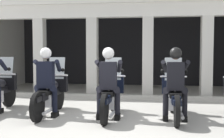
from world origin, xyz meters
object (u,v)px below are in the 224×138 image
(police_officer_left, at_px, (46,76))
(motorcycle_left, at_px, (51,93))
(police_officer_center, at_px, (108,77))
(motorcycle_center, at_px, (110,95))
(motorcycle_right, at_px, (174,96))
(police_officer_right, at_px, (175,77))

(police_officer_left, bearing_deg, motorcycle_left, 92.15)
(police_officer_center, bearing_deg, motorcycle_center, 94.92)
(police_officer_left, height_order, motorcycle_center, police_officer_left)
(motorcycle_left, height_order, motorcycle_right, same)
(motorcycle_left, distance_m, motorcycle_right, 2.88)
(police_officer_left, relative_size, motorcycle_right, 0.78)
(motorcycle_center, relative_size, motorcycle_right, 1.00)
(motorcycle_left, bearing_deg, police_officer_left, -87.85)
(motorcycle_center, bearing_deg, police_officer_center, -85.08)
(motorcycle_left, height_order, police_officer_center, police_officer_center)
(police_officer_center, distance_m, motorcycle_right, 1.55)
(motorcycle_right, bearing_deg, police_officer_left, -174.87)
(police_officer_center, bearing_deg, police_officer_right, 7.82)
(motorcycle_left, relative_size, motorcycle_right, 1.00)
(police_officer_left, distance_m, motorcycle_right, 2.93)
(motorcycle_center, height_order, motorcycle_right, same)
(police_officer_left, bearing_deg, motorcycle_right, 8.51)
(motorcycle_center, bearing_deg, motorcycle_left, -176.46)
(police_officer_left, xyz_separation_m, motorcycle_right, (2.88, 0.31, -0.44))
(police_officer_center, distance_m, police_officer_right, 1.44)
(police_officer_left, height_order, motorcycle_right, police_officer_left)
(motorcycle_center, xyz_separation_m, motorcycle_right, (1.44, 0.07, 0.00))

